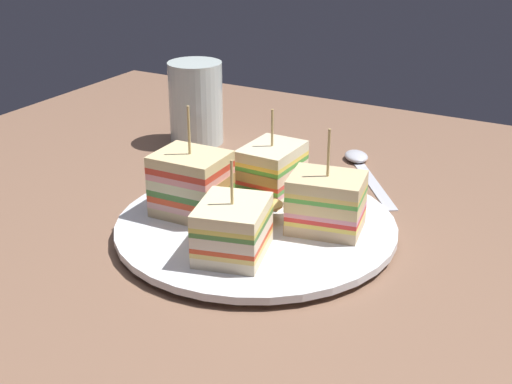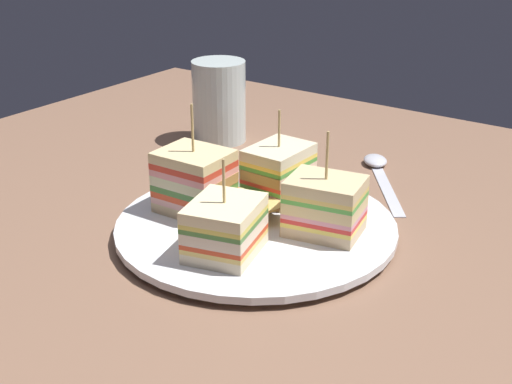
{
  "view_description": "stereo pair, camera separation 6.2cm",
  "coord_description": "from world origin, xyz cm",
  "px_view_note": "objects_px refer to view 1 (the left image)",
  "views": [
    {
      "loc": [
        27.69,
        -49.91,
        29.23
      ],
      "look_at": [
        0.0,
        0.0,
        4.23
      ],
      "focal_mm": 49.13,
      "sensor_mm": 36.0,
      "label": 1
    },
    {
      "loc": [
        32.96,
        -46.6,
        29.23
      ],
      "look_at": [
        0.0,
        0.0,
        4.23
      ],
      "focal_mm": 49.13,
      "sensor_mm": 36.0,
      "label": 2
    }
  ],
  "objects_px": {
    "chip_pile": "(242,205)",
    "sandwich_wedge_2": "(233,229)",
    "sandwich_wedge_1": "(191,184)",
    "sandwich_wedge_0": "(272,171)",
    "drinking_glass": "(196,108)",
    "plate": "(256,227)",
    "sandwich_wedge_3": "(326,203)",
    "spoon": "(361,164)"
  },
  "relations": [
    {
      "from": "sandwich_wedge_1",
      "to": "plate",
      "type": "bearing_deg",
      "value": 8.32
    },
    {
      "from": "chip_pile",
      "to": "spoon",
      "type": "xyz_separation_m",
      "value": [
        0.04,
        0.2,
        -0.02
      ]
    },
    {
      "from": "sandwich_wedge_0",
      "to": "sandwich_wedge_2",
      "type": "relative_size",
      "value": 1.05
    },
    {
      "from": "plate",
      "to": "drinking_glass",
      "type": "bearing_deg",
      "value": 135.17
    },
    {
      "from": "chip_pile",
      "to": "drinking_glass",
      "type": "relative_size",
      "value": 0.8
    },
    {
      "from": "plate",
      "to": "sandwich_wedge_3",
      "type": "relative_size",
      "value": 2.73
    },
    {
      "from": "sandwich_wedge_0",
      "to": "drinking_glass",
      "type": "height_order",
      "value": "same"
    },
    {
      "from": "sandwich_wedge_3",
      "to": "spoon",
      "type": "distance_m",
      "value": 0.19
    },
    {
      "from": "sandwich_wedge_2",
      "to": "spoon",
      "type": "distance_m",
      "value": 0.27
    },
    {
      "from": "drinking_glass",
      "to": "sandwich_wedge_3",
      "type": "bearing_deg",
      "value": -34.21
    },
    {
      "from": "sandwich_wedge_0",
      "to": "sandwich_wedge_3",
      "type": "height_order",
      "value": "sandwich_wedge_3"
    },
    {
      "from": "sandwich_wedge_0",
      "to": "sandwich_wedge_2",
      "type": "distance_m",
      "value": 0.13
    },
    {
      "from": "sandwich_wedge_0",
      "to": "spoon",
      "type": "distance_m",
      "value": 0.15
    },
    {
      "from": "sandwich_wedge_3",
      "to": "drinking_glass",
      "type": "xyz_separation_m",
      "value": [
        -0.25,
        0.17,
        0.01
      ]
    },
    {
      "from": "plate",
      "to": "sandwich_wedge_1",
      "type": "distance_m",
      "value": 0.07
    },
    {
      "from": "plate",
      "to": "sandwich_wedge_2",
      "type": "height_order",
      "value": "sandwich_wedge_2"
    },
    {
      "from": "sandwich_wedge_0",
      "to": "drinking_glass",
      "type": "bearing_deg",
      "value": -124.94
    },
    {
      "from": "sandwich_wedge_2",
      "to": "plate",
      "type": "bearing_deg",
      "value": -3.25
    },
    {
      "from": "sandwich_wedge_1",
      "to": "sandwich_wedge_3",
      "type": "distance_m",
      "value": 0.13
    },
    {
      "from": "sandwich_wedge_1",
      "to": "chip_pile",
      "type": "relative_size",
      "value": 1.28
    },
    {
      "from": "sandwich_wedge_0",
      "to": "plate",
      "type": "bearing_deg",
      "value": 16.36
    },
    {
      "from": "sandwich_wedge_0",
      "to": "spoon",
      "type": "relative_size",
      "value": 0.63
    },
    {
      "from": "chip_pile",
      "to": "sandwich_wedge_2",
      "type": "bearing_deg",
      "value": -66.06
    },
    {
      "from": "sandwich_wedge_2",
      "to": "spoon",
      "type": "relative_size",
      "value": 0.6
    },
    {
      "from": "sandwich_wedge_0",
      "to": "sandwich_wedge_2",
      "type": "xyz_separation_m",
      "value": [
        0.03,
        -0.12,
        -0.0
      ]
    },
    {
      "from": "plate",
      "to": "spoon",
      "type": "distance_m",
      "value": 0.2
    },
    {
      "from": "sandwich_wedge_2",
      "to": "spoon",
      "type": "bearing_deg",
      "value": -16.96
    },
    {
      "from": "sandwich_wedge_2",
      "to": "chip_pile",
      "type": "bearing_deg",
      "value": 9.38
    },
    {
      "from": "spoon",
      "to": "drinking_glass",
      "type": "distance_m",
      "value": 0.21
    },
    {
      "from": "chip_pile",
      "to": "sandwich_wedge_0",
      "type": "bearing_deg",
      "value": 89.47
    },
    {
      "from": "sandwich_wedge_1",
      "to": "sandwich_wedge_3",
      "type": "xyz_separation_m",
      "value": [
        0.12,
        0.03,
        -0.0
      ]
    },
    {
      "from": "sandwich_wedge_0",
      "to": "chip_pile",
      "type": "distance_m",
      "value": 0.06
    },
    {
      "from": "sandwich_wedge_0",
      "to": "sandwich_wedge_1",
      "type": "relative_size",
      "value": 0.85
    },
    {
      "from": "sandwich_wedge_2",
      "to": "sandwich_wedge_3",
      "type": "distance_m",
      "value": 0.09
    },
    {
      "from": "sandwich_wedge_2",
      "to": "spoon",
      "type": "xyz_separation_m",
      "value": [
        0.01,
        0.26,
        -0.03
      ]
    },
    {
      "from": "spoon",
      "to": "sandwich_wedge_0",
      "type": "bearing_deg",
      "value": 128.37
    },
    {
      "from": "plate",
      "to": "spoon",
      "type": "xyz_separation_m",
      "value": [
        0.02,
        0.2,
        -0.0
      ]
    },
    {
      "from": "chip_pile",
      "to": "spoon",
      "type": "height_order",
      "value": "chip_pile"
    },
    {
      "from": "spoon",
      "to": "drinking_glass",
      "type": "relative_size",
      "value": 1.39
    },
    {
      "from": "spoon",
      "to": "chip_pile",
      "type": "bearing_deg",
      "value": 132.49
    },
    {
      "from": "spoon",
      "to": "sandwich_wedge_3",
      "type": "bearing_deg",
      "value": 155.06
    },
    {
      "from": "sandwich_wedge_2",
      "to": "sandwich_wedge_1",
      "type": "bearing_deg",
      "value": 41.19
    }
  ]
}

